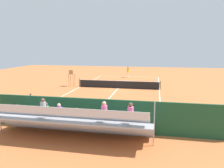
{
  "coord_description": "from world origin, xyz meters",
  "views": [
    {
      "loc": [
        -4.48,
        26.42,
        5.1
      ],
      "look_at": [
        0.0,
        4.0,
        1.2
      ],
      "focal_mm": 35.07,
      "sensor_mm": 36.0,
      "label": 1
    }
  ],
  "objects_px": {
    "tennis_net": "(118,84)",
    "tennis_racket": "(123,77)",
    "courtside_bench": "(114,119)",
    "umpire_chair": "(72,76)",
    "tennis_player": "(128,71)",
    "equipment_bag": "(83,123)",
    "line_judge": "(29,107)",
    "bleacher_stand": "(72,122)",
    "tennis_ball_near": "(128,79)"
  },
  "relations": [
    {
      "from": "courtside_bench",
      "to": "line_judge",
      "type": "distance_m",
      "value": 6.04
    },
    {
      "from": "tennis_player",
      "to": "tennis_racket",
      "type": "bearing_deg",
      "value": 6.86
    },
    {
      "from": "tennis_player",
      "to": "tennis_net",
      "type": "bearing_deg",
      "value": 90.18
    },
    {
      "from": "courtside_bench",
      "to": "tennis_player",
      "type": "xyz_separation_m",
      "value": [
        2.01,
        -23.18,
        0.46
      ]
    },
    {
      "from": "tennis_player",
      "to": "bleacher_stand",
      "type": "bearing_deg",
      "value": 90.07
    },
    {
      "from": "umpire_chair",
      "to": "line_judge",
      "type": "xyz_separation_m",
      "value": [
        -2.16,
        13.42,
        -0.3
      ]
    },
    {
      "from": "bleacher_stand",
      "to": "line_judge",
      "type": "bearing_deg",
      "value": -27.83
    },
    {
      "from": "bleacher_stand",
      "to": "courtside_bench",
      "type": "distance_m",
      "value": 2.9
    },
    {
      "from": "courtside_bench",
      "to": "tennis_racket",
      "type": "bearing_deg",
      "value": -83.0
    },
    {
      "from": "courtside_bench",
      "to": "tennis_racket",
      "type": "relative_size",
      "value": 3.08
    },
    {
      "from": "tennis_racket",
      "to": "line_judge",
      "type": "relative_size",
      "value": 0.3
    },
    {
      "from": "tennis_net",
      "to": "line_judge",
      "type": "relative_size",
      "value": 5.35
    },
    {
      "from": "umpire_chair",
      "to": "tennis_racket",
      "type": "xyz_separation_m",
      "value": [
        -5.34,
        -9.61,
        -1.3
      ]
    },
    {
      "from": "bleacher_stand",
      "to": "equipment_bag",
      "type": "relative_size",
      "value": 10.07
    },
    {
      "from": "courtside_bench",
      "to": "tennis_ball_near",
      "type": "xyz_separation_m",
      "value": [
        1.77,
        -21.04,
        -0.53
      ]
    },
    {
      "from": "bleacher_stand",
      "to": "courtside_bench",
      "type": "xyz_separation_m",
      "value": [
        -1.98,
        -2.09,
        -0.39
      ]
    },
    {
      "from": "umpire_chair",
      "to": "line_judge",
      "type": "bearing_deg",
      "value": 99.14
    },
    {
      "from": "tennis_player",
      "to": "line_judge",
      "type": "xyz_separation_m",
      "value": [
        4.01,
        23.13,
        0.0
      ]
    },
    {
      "from": "equipment_bag",
      "to": "line_judge",
      "type": "bearing_deg",
      "value": -2.49
    },
    {
      "from": "tennis_racket",
      "to": "umpire_chair",
      "type": "bearing_deg",
      "value": 60.94
    },
    {
      "from": "line_judge",
      "to": "equipment_bag",
      "type": "bearing_deg",
      "value": 177.51
    },
    {
      "from": "equipment_bag",
      "to": "tennis_player",
      "type": "bearing_deg",
      "value": -90.15
    },
    {
      "from": "courtside_bench",
      "to": "tennis_net",
      "type": "bearing_deg",
      "value": -81.52
    },
    {
      "from": "equipment_bag",
      "to": "tennis_net",
      "type": "bearing_deg",
      "value": -90.4
    },
    {
      "from": "umpire_chair",
      "to": "tennis_net",
      "type": "bearing_deg",
      "value": 178.25
    },
    {
      "from": "courtside_bench",
      "to": "line_judge",
      "type": "relative_size",
      "value": 0.93
    },
    {
      "from": "tennis_player",
      "to": "line_judge",
      "type": "distance_m",
      "value": 23.48
    },
    {
      "from": "courtside_bench",
      "to": "tennis_racket",
      "type": "height_order",
      "value": "courtside_bench"
    },
    {
      "from": "tennis_racket",
      "to": "line_judge",
      "type": "bearing_deg",
      "value": 82.13
    },
    {
      "from": "tennis_net",
      "to": "tennis_racket",
      "type": "bearing_deg",
      "value": -85.01
    },
    {
      "from": "courtside_bench",
      "to": "tennis_ball_near",
      "type": "bearing_deg",
      "value": -85.18
    },
    {
      "from": "line_judge",
      "to": "tennis_ball_near",
      "type": "bearing_deg",
      "value": -101.43
    },
    {
      "from": "tennis_net",
      "to": "bleacher_stand",
      "type": "distance_m",
      "value": 15.37
    },
    {
      "from": "bleacher_stand",
      "to": "umpire_chair",
      "type": "bearing_deg",
      "value": -68.26
    },
    {
      "from": "umpire_chair",
      "to": "tennis_ball_near",
      "type": "xyz_separation_m",
      "value": [
        -6.4,
        -7.58,
        -1.28
      ]
    },
    {
      "from": "equipment_bag",
      "to": "tennis_racket",
      "type": "bearing_deg",
      "value": -88.11
    },
    {
      "from": "equipment_bag",
      "to": "tennis_ball_near",
      "type": "xyz_separation_m",
      "value": [
        -0.3,
        -21.17,
        -0.15
      ]
    },
    {
      "from": "tennis_net",
      "to": "tennis_racket",
      "type": "height_order",
      "value": "tennis_net"
    },
    {
      "from": "umpire_chair",
      "to": "equipment_bag",
      "type": "bearing_deg",
      "value": 114.2
    },
    {
      "from": "line_judge",
      "to": "bleacher_stand",
      "type": "bearing_deg",
      "value": 152.17
    },
    {
      "from": "tennis_ball_near",
      "to": "bleacher_stand",
      "type": "bearing_deg",
      "value": 89.49
    },
    {
      "from": "equipment_bag",
      "to": "umpire_chair",
      "type": "bearing_deg",
      "value": -65.8
    },
    {
      "from": "bleacher_stand",
      "to": "tennis_player",
      "type": "height_order",
      "value": "bleacher_stand"
    },
    {
      "from": "tennis_player",
      "to": "tennis_racket",
      "type": "relative_size",
      "value": 3.3
    },
    {
      "from": "tennis_racket",
      "to": "tennis_net",
      "type": "bearing_deg",
      "value": 94.99
    },
    {
      "from": "tennis_net",
      "to": "line_judge",
      "type": "height_order",
      "value": "line_judge"
    },
    {
      "from": "tennis_net",
      "to": "equipment_bag",
      "type": "bearing_deg",
      "value": 89.6
    },
    {
      "from": "tennis_net",
      "to": "equipment_bag",
      "type": "xyz_separation_m",
      "value": [
        0.09,
        13.4,
        -0.32
      ]
    },
    {
      "from": "bleacher_stand",
      "to": "umpire_chair",
      "type": "distance_m",
      "value": 16.75
    },
    {
      "from": "equipment_bag",
      "to": "bleacher_stand",
      "type": "bearing_deg",
      "value": 92.72
    }
  ]
}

